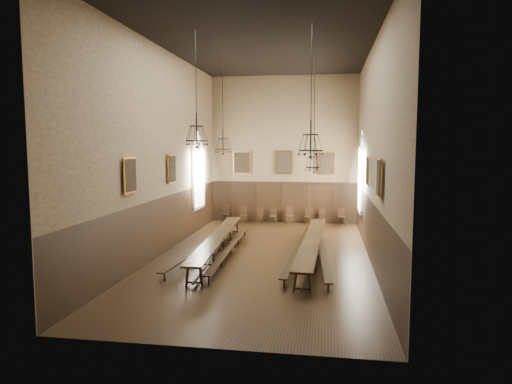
% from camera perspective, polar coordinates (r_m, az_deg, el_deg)
% --- Properties ---
extents(floor, '(9.00, 18.00, 0.02)m').
position_cam_1_polar(floor, '(19.81, 0.91, -8.12)').
color(floor, black).
rests_on(floor, ground).
extents(ceiling, '(9.00, 18.00, 0.02)m').
position_cam_1_polar(ceiling, '(19.69, 0.96, 18.27)').
color(ceiling, black).
rests_on(ceiling, ground).
extents(wall_back, '(9.00, 0.02, 9.00)m').
position_cam_1_polar(wall_back, '(28.18, 3.48, 5.29)').
color(wall_back, '#8E7A57').
rests_on(wall_back, ground).
extents(wall_front, '(9.00, 0.02, 9.00)m').
position_cam_1_polar(wall_front, '(10.38, -6.00, 4.28)').
color(wall_front, '#8E7A57').
rests_on(wall_front, ground).
extents(wall_left, '(0.02, 18.00, 9.00)m').
position_cam_1_polar(wall_left, '(20.35, -11.79, 4.96)').
color(wall_left, '#8E7A57').
rests_on(wall_left, ground).
extents(wall_right, '(0.02, 18.00, 9.00)m').
position_cam_1_polar(wall_right, '(19.13, 14.48, 4.84)').
color(wall_right, '#8E7A57').
rests_on(wall_right, ground).
extents(wainscot_panelling, '(9.00, 18.00, 2.50)m').
position_cam_1_polar(wainscot_panelling, '(19.55, 0.92, -4.54)').
color(wainscot_panelling, black).
rests_on(wainscot_panelling, floor).
extents(table_left, '(1.40, 10.43, 0.81)m').
position_cam_1_polar(table_left, '(20.35, -4.78, -6.56)').
color(table_left, black).
rests_on(table_left, floor).
extents(table_right, '(1.07, 10.51, 0.82)m').
position_cam_1_polar(table_right, '(19.70, 7.01, -6.99)').
color(table_right, black).
rests_on(table_right, floor).
extents(bench_left_outer, '(0.91, 9.12, 0.41)m').
position_cam_1_polar(bench_left_outer, '(20.38, -6.48, -6.98)').
color(bench_left_outer, black).
rests_on(bench_left_outer, floor).
extents(bench_left_inner, '(0.63, 9.40, 0.42)m').
position_cam_1_polar(bench_left_inner, '(20.11, -3.20, -7.10)').
color(bench_left_inner, black).
rests_on(bench_left_inner, floor).
extents(bench_right_inner, '(0.75, 9.43, 0.42)m').
position_cam_1_polar(bench_right_inner, '(19.76, 5.37, -7.35)').
color(bench_right_inner, black).
rests_on(bench_right_inner, floor).
extents(bench_right_outer, '(0.76, 9.27, 0.42)m').
position_cam_1_polar(bench_right_outer, '(19.46, 8.37, -7.61)').
color(bench_right_outer, black).
rests_on(bench_right_outer, floor).
extents(chair_0, '(0.50, 0.50, 1.03)m').
position_cam_1_polar(chair_0, '(28.70, -3.84, -3.10)').
color(chair_0, black).
rests_on(chair_0, floor).
extents(chair_1, '(0.47, 0.47, 0.96)m').
position_cam_1_polar(chair_1, '(28.35, -1.57, -3.25)').
color(chair_1, black).
rests_on(chair_1, floor).
extents(chair_2, '(0.43, 0.43, 0.92)m').
position_cam_1_polar(chair_2, '(28.29, 0.42, -3.29)').
color(chair_2, black).
rests_on(chair_2, floor).
extents(chair_3, '(0.41, 0.41, 0.87)m').
position_cam_1_polar(chair_3, '(28.20, 2.13, -3.35)').
color(chair_3, black).
rests_on(chair_3, floor).
extents(chair_4, '(0.49, 0.49, 1.00)m').
position_cam_1_polar(chair_4, '(28.02, 4.20, -3.34)').
color(chair_4, black).
rests_on(chair_4, floor).
extents(chair_5, '(0.47, 0.47, 0.97)m').
position_cam_1_polar(chair_5, '(27.90, 6.55, -3.43)').
color(chair_5, black).
rests_on(chair_5, floor).
extents(chair_6, '(0.45, 0.45, 0.94)m').
position_cam_1_polar(chair_6, '(27.89, 8.22, -3.47)').
color(chair_6, black).
rests_on(chair_6, floor).
extents(chair_7, '(0.52, 0.52, 1.01)m').
position_cam_1_polar(chair_7, '(27.97, 10.63, -3.44)').
color(chair_7, black).
rests_on(chair_7, floor).
extents(chandelier_back_left, '(0.80, 0.80, 4.56)m').
position_cam_1_polar(chandelier_back_left, '(22.19, -4.14, 6.16)').
color(chandelier_back_left, black).
rests_on(chandelier_back_left, ceiling).
extents(chandelier_back_right, '(0.76, 0.76, 5.39)m').
position_cam_1_polar(chandelier_back_right, '(21.46, 7.25, 4.17)').
color(chandelier_back_right, black).
rests_on(chandelier_back_right, ceiling).
extents(chandelier_front_left, '(0.85, 0.85, 4.20)m').
position_cam_1_polar(chandelier_front_left, '(17.40, -7.43, 7.29)').
color(chandelier_front_left, black).
rests_on(chandelier_front_left, ceiling).
extents(chandelier_front_right, '(0.87, 0.87, 4.56)m').
position_cam_1_polar(chandelier_front_right, '(16.41, 6.84, 6.20)').
color(chandelier_front_right, black).
rests_on(chandelier_front_right, ceiling).
extents(portrait_back_0, '(1.10, 0.12, 1.40)m').
position_cam_1_polar(portrait_back_0, '(28.43, -1.79, 3.69)').
color(portrait_back_0, '#C1852E').
rests_on(portrait_back_0, wall_back).
extents(portrait_back_1, '(1.10, 0.12, 1.40)m').
position_cam_1_polar(portrait_back_1, '(28.07, 3.45, 3.65)').
color(portrait_back_1, '#C1852E').
rests_on(portrait_back_1, wall_back).
extents(portrait_back_2, '(1.10, 0.12, 1.40)m').
position_cam_1_polar(portrait_back_2, '(27.94, 8.77, 3.59)').
color(portrait_back_2, '#C1852E').
rests_on(portrait_back_2, wall_back).
extents(portrait_left_0, '(0.12, 1.00, 1.30)m').
position_cam_1_polar(portrait_left_0, '(21.27, -10.47, 2.86)').
color(portrait_left_0, '#C1852E').
rests_on(portrait_left_0, wall_left).
extents(portrait_left_1, '(0.12, 1.00, 1.30)m').
position_cam_1_polar(portrait_left_1, '(17.10, -15.47, 2.03)').
color(portrait_left_1, '#C1852E').
rests_on(portrait_left_1, wall_left).
extents(portrait_right_0, '(0.12, 1.00, 1.30)m').
position_cam_1_polar(portrait_right_0, '(20.14, 13.78, 2.62)').
color(portrait_right_0, '#C1852E').
rests_on(portrait_right_0, wall_right).
extents(portrait_right_1, '(0.12, 1.00, 1.30)m').
position_cam_1_polar(portrait_right_1, '(15.67, 15.16, 1.71)').
color(portrait_right_1, '#C1852E').
rests_on(portrait_right_1, wall_right).
extents(window_right, '(0.20, 2.20, 4.60)m').
position_cam_1_polar(window_right, '(24.64, 13.00, 2.51)').
color(window_right, white).
rests_on(window_right, wall_right).
extents(window_left, '(0.20, 2.20, 4.60)m').
position_cam_1_polar(window_left, '(25.58, -7.23, 2.73)').
color(window_left, white).
rests_on(window_left, wall_left).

